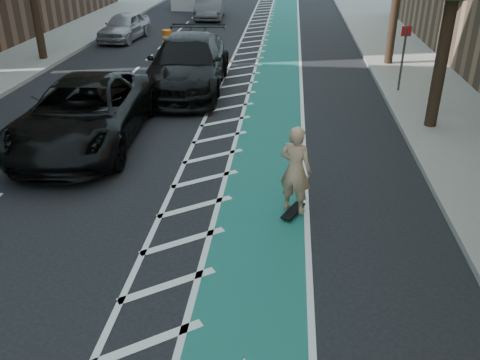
# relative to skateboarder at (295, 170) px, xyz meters

# --- Properties ---
(ground) EXTENTS (120.00, 120.00, 0.00)m
(ground) POSITION_rel_skateboarder_xyz_m (-3.70, -2.69, -1.09)
(ground) COLOR black
(ground) RESTS_ON ground
(bike_lane) EXTENTS (2.00, 90.00, 0.01)m
(bike_lane) POSITION_rel_skateboarder_xyz_m (-0.70, 7.31, -1.08)
(bike_lane) COLOR #1A5C52
(bike_lane) RESTS_ON ground
(buffer_strip) EXTENTS (1.40, 90.00, 0.01)m
(buffer_strip) POSITION_rel_skateboarder_xyz_m (-2.20, 7.31, -1.08)
(buffer_strip) COLOR silver
(buffer_strip) RESTS_ON ground
(sidewalk_right) EXTENTS (5.00, 90.00, 0.15)m
(sidewalk_right) POSITION_rel_skateboarder_xyz_m (5.80, 7.31, -1.01)
(sidewalk_right) COLOR gray
(sidewalk_right) RESTS_ON ground
(curb_right) EXTENTS (0.12, 90.00, 0.16)m
(curb_right) POSITION_rel_skateboarder_xyz_m (3.35, 7.31, -1.01)
(curb_right) COLOR gray
(curb_right) RESTS_ON ground
(sign_post) EXTENTS (0.35, 0.08, 2.47)m
(sign_post) POSITION_rel_skateboarder_xyz_m (3.90, 9.31, 0.26)
(sign_post) COLOR #4C4C4C
(sign_post) RESTS_ON ground
(skateboard) EXTENTS (0.55, 0.84, 0.11)m
(skateboard) POSITION_rel_skateboarder_xyz_m (0.00, -0.00, -1.00)
(skateboard) COLOR black
(skateboard) RESTS_ON ground
(skateboarder) EXTENTS (0.84, 0.72, 1.95)m
(skateboarder) POSITION_rel_skateboarder_xyz_m (0.00, 0.00, 0.00)
(skateboarder) COLOR tan
(skateboarder) RESTS_ON skateboard
(suv_near) EXTENTS (3.39, 6.73, 1.83)m
(suv_near) POSITION_rel_skateboarder_xyz_m (-5.96, 3.57, -0.17)
(suv_near) COLOR black
(suv_near) RESTS_ON ground
(suv_far) EXTENTS (2.99, 6.88, 1.97)m
(suv_far) POSITION_rel_skateboarder_xyz_m (-4.04, 9.14, -0.10)
(suv_far) COLOR black
(suv_far) RESTS_ON ground
(car_silver) EXTENTS (2.20, 4.44, 1.46)m
(car_silver) POSITION_rel_skateboarder_xyz_m (-9.25, 18.06, -0.36)
(car_silver) COLOR #A5A5AA
(car_silver) RESTS_ON ground
(car_grey) EXTENTS (2.01, 5.03, 1.63)m
(car_grey) POSITION_rel_skateboarder_xyz_m (-5.65, 25.51, -0.27)
(car_grey) COLOR #59595E
(car_grey) RESTS_ON ground
(barrel_a) EXTENTS (0.72, 0.72, 0.99)m
(barrel_a) POSITION_rel_skateboarder_xyz_m (-6.70, 2.02, -0.62)
(barrel_a) COLOR orange
(barrel_a) RESTS_ON ground
(barrel_b) EXTENTS (0.61, 0.61, 0.83)m
(barrel_b) POSITION_rel_skateboarder_xyz_m (-7.13, 6.81, -0.70)
(barrel_b) COLOR #FF500D
(barrel_b) RESTS_ON ground
(barrel_c) EXTENTS (0.67, 0.67, 0.91)m
(barrel_c) POSITION_rel_skateboarder_xyz_m (-6.47, 16.31, -0.66)
(barrel_c) COLOR #EE600C
(barrel_c) RESTS_ON ground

